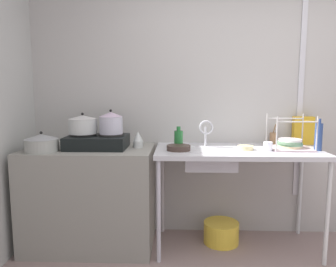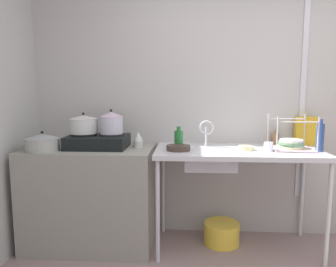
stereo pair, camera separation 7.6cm
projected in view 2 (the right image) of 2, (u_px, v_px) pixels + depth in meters
The scene contains 20 objects.
wall_back at pixel (254, 103), 3.12m from camera, with size 5.12×0.10×2.61m, color #B2AFAC.
wall_metal_strip at pixel (303, 90), 3.02m from camera, with size 0.05×0.01×2.08m, color silver.
counter_concrete at pixel (91, 196), 2.95m from camera, with size 1.14×0.67×0.91m, color gray.
counter_sink at pixel (238, 157), 2.82m from camera, with size 1.45×0.67×0.91m.
stove at pixel (98, 141), 2.88m from camera, with size 0.53×0.39×0.13m.
pot_on_left_burner at pixel (84, 124), 2.86m from camera, with size 0.25×0.25×0.19m.
pot_on_right_burner at pixel (111, 123), 2.85m from camera, with size 0.21×0.21×0.22m.
pot_beside_stove at pixel (43, 142), 2.73m from camera, with size 0.28×0.28×0.17m.
percolator at pixel (138, 140), 2.89m from camera, with size 0.09×0.09×0.15m.
sink_basin at pixel (210, 159), 2.79m from camera, with size 0.44×0.32×0.16m, color silver.
faucet at pixel (206, 129), 2.90m from camera, with size 0.13×0.07×0.25m.
frying_pan at pixel (178, 148), 2.76m from camera, with size 0.21×0.21×0.04m, color #3D2E28.
dish_rack at pixel (291, 144), 2.80m from camera, with size 0.35×0.33×0.30m.
cup_by_rack at pixel (268, 147), 2.71m from camera, with size 0.08×0.08×0.08m, color white.
small_bowl_on_drainboard at pixel (246, 148), 2.77m from camera, with size 0.14×0.14×0.04m, color beige.
bottle_by_sink at pixel (179, 139), 2.87m from camera, with size 0.08×0.08×0.19m.
bottle_by_rack at pixel (320, 137), 2.70m from camera, with size 0.06×0.06×0.28m.
cereal_box at pixel (305, 131), 3.02m from camera, with size 0.19×0.07×0.27m, color gold.
utensil_jar at pixel (275, 139), 3.05m from camera, with size 0.07×0.07×0.20m.
bucket_on_floor at pixel (222, 233), 2.99m from camera, with size 0.33×0.33×0.20m, color yellow.
Camera 2 is at (-0.65, -1.50, 1.42)m, focal length 34.16 mm.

